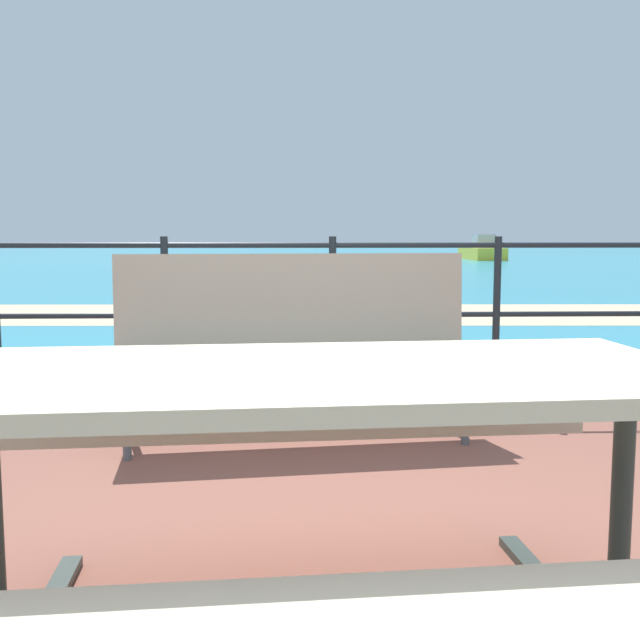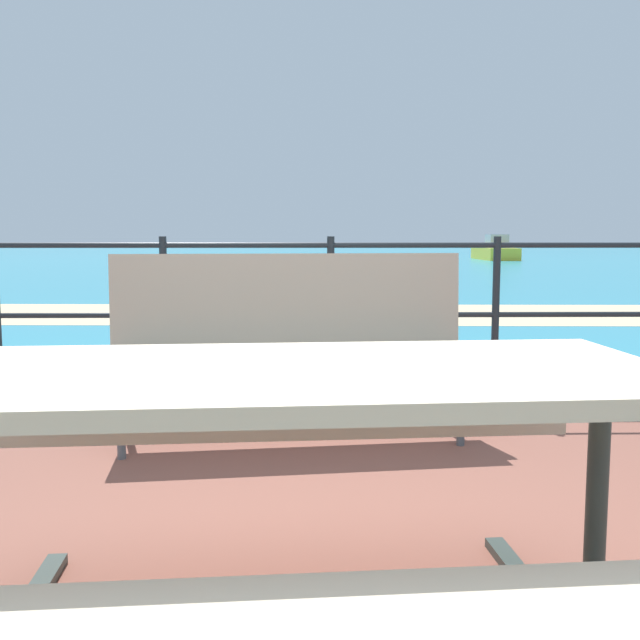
{
  "view_description": "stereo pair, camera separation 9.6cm",
  "coord_description": "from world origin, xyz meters",
  "views": [
    {
      "loc": [
        -0.24,
        -1.89,
        1.09
      ],
      "look_at": [
        -0.05,
        2.99,
        0.53
      ],
      "focal_mm": 41.25,
      "sensor_mm": 36.0,
      "label": 1
    },
    {
      "loc": [
        -0.14,
        -1.89,
        1.09
      ],
      "look_at": [
        -0.05,
        2.99,
        0.53
      ],
      "focal_mm": 41.25,
      "sensor_mm": 36.0,
      "label": 2
    }
  ],
  "objects": [
    {
      "name": "railing_fence",
      "position": [
        0.0,
        2.44,
        0.69
      ],
      "size": [
        5.94,
        0.04,
        1.03
      ],
      "color": "#1E2328",
      "rests_on": "patio_paving"
    },
    {
      "name": "sea_water",
      "position": [
        0.0,
        40.0,
        0.01
      ],
      "size": [
        90.0,
        90.0,
        0.01
      ],
      "primitive_type": "cube",
      "color": "teal",
      "rests_on": "ground"
    },
    {
      "name": "park_bench",
      "position": [
        -0.22,
        1.78,
        0.62
      ],
      "size": [
        1.83,
        0.62,
        0.94
      ],
      "rotation": [
        0.0,
        0.0,
        0.12
      ],
      "color": "tan",
      "rests_on": "patio_paving"
    },
    {
      "name": "boat_mid",
      "position": [
        8.62,
        32.23,
        0.38
      ],
      "size": [
        1.38,
        4.35,
        1.16
      ],
      "rotation": [
        0.0,
        0.0,
        1.57
      ],
      "color": "yellow",
      "rests_on": "sea_water"
    },
    {
      "name": "beach_strip",
      "position": [
        0.0,
        8.33,
        0.01
      ],
      "size": [
        54.06,
        4.61,
        0.01
      ],
      "primitive_type": "cube",
      "rotation": [
        0.0,
        0.0,
        -0.03
      ],
      "color": "tan",
      "rests_on": "ground"
    },
    {
      "name": "patio_paving",
      "position": [
        0.0,
        0.0,
        0.03
      ],
      "size": [
        6.4,
        5.2,
        0.06
      ],
      "primitive_type": "cube",
      "color": "brown",
      "rests_on": "ground"
    },
    {
      "name": "ground_plane",
      "position": [
        0.0,
        0.0,
        0.0
      ],
      "size": [
        240.0,
        240.0,
        0.0
      ],
      "primitive_type": "plane",
      "color": "tan"
    },
    {
      "name": "picnic_table",
      "position": [
        -0.18,
        -0.31,
        0.64
      ],
      "size": [
        1.75,
        1.53,
        0.75
      ],
      "rotation": [
        0.0,
        0.0,
        0.07
      ],
      "color": "#BCAD93",
      "rests_on": "patio_paving"
    }
  ]
}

